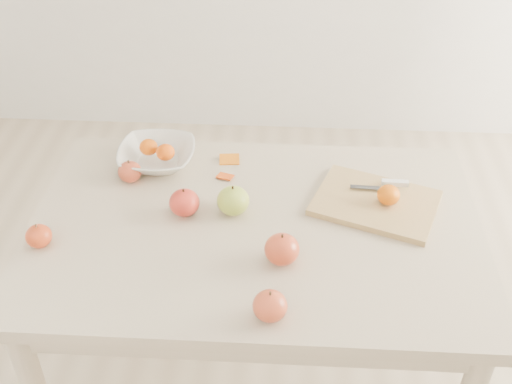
{
  "coord_description": "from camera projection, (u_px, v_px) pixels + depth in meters",
  "views": [
    {
      "loc": [
        0.08,
        -1.3,
        1.84
      ],
      "look_at": [
        0.0,
        0.05,
        0.82
      ],
      "focal_mm": 45.0,
      "sensor_mm": 36.0,
      "label": 1
    }
  ],
  "objects": [
    {
      "name": "apple_green",
      "position": [
        233.0,
        201.0,
        1.72
      ],
      "size": [
        0.09,
        0.09,
        0.08
      ],
      "primitive_type": "ellipsoid",
      "color": "olive",
      "rests_on": "table"
    },
    {
      "name": "apple_red_d",
      "position": [
        39.0,
        236.0,
        1.62
      ],
      "size": [
        0.07,
        0.07,
        0.06
      ],
      "primitive_type": "ellipsoid",
      "color": "maroon",
      "rests_on": "table"
    },
    {
      "name": "paring_knife",
      "position": [
        390.0,
        184.0,
        1.8
      ],
      "size": [
        0.17,
        0.05,
        0.01
      ],
      "color": "white",
      "rests_on": "cutting_board"
    },
    {
      "name": "board_tangerine",
      "position": [
        389.0,
        195.0,
        1.73
      ],
      "size": [
        0.06,
        0.06,
        0.05
      ],
      "primitive_type": "ellipsoid",
      "color": "#CE5807",
      "rests_on": "cutting_board"
    },
    {
      "name": "bowl_tangerine_far",
      "position": [
        165.0,
        152.0,
        1.88
      ],
      "size": [
        0.06,
        0.06,
        0.05
      ],
      "primitive_type": "ellipsoid",
      "color": "#E14207",
      "rests_on": "fruit_bowl"
    },
    {
      "name": "orange_peel_a",
      "position": [
        229.0,
        161.0,
        1.94
      ],
      "size": [
        0.06,
        0.05,
        0.01
      ],
      "primitive_type": "cube",
      "rotation": [
        0.21,
        0.0,
        0.09
      ],
      "color": "orange",
      "rests_on": "table"
    },
    {
      "name": "apple_red_e",
      "position": [
        282.0,
        249.0,
        1.56
      ],
      "size": [
        0.09,
        0.09,
        0.08
      ],
      "primitive_type": "ellipsoid",
      "color": "maroon",
      "rests_on": "table"
    },
    {
      "name": "apple_red_b",
      "position": [
        184.0,
        203.0,
        1.71
      ],
      "size": [
        0.08,
        0.08,
        0.07
      ],
      "primitive_type": "ellipsoid",
      "color": "#A00B14",
      "rests_on": "table"
    },
    {
      "name": "orange_peel_b",
      "position": [
        225.0,
        177.0,
        1.87
      ],
      "size": [
        0.05,
        0.05,
        0.01
      ],
      "primitive_type": "cube",
      "rotation": [
        -0.14,
        0.0,
        -0.3
      ],
      "color": "#C3430D",
      "rests_on": "table"
    },
    {
      "name": "fruit_bowl",
      "position": [
        157.0,
        156.0,
        1.91
      ],
      "size": [
        0.23,
        0.23,
        0.06
      ],
      "primitive_type": "imported",
      "color": "silver",
      "rests_on": "table"
    },
    {
      "name": "cutting_board",
      "position": [
        375.0,
        203.0,
        1.76
      ],
      "size": [
        0.38,
        0.33,
        0.02
      ],
      "primitive_type": "cube",
      "rotation": [
        0.0,
        0.0,
        -0.36
      ],
      "color": "tan",
      "rests_on": "table"
    },
    {
      "name": "bowl_tangerine_near",
      "position": [
        149.0,
        147.0,
        1.91
      ],
      "size": [
        0.05,
        0.05,
        0.05
      ],
      "primitive_type": "ellipsoid",
      "color": "#D44807",
      "rests_on": "fruit_bowl"
    },
    {
      "name": "table",
      "position": [
        255.0,
        252.0,
        1.76
      ],
      "size": [
        1.2,
        0.8,
        0.75
      ],
      "color": "#C6B496",
      "rests_on": "ground"
    },
    {
      "name": "apple_red_a",
      "position": [
        130.0,
        172.0,
        1.84
      ],
      "size": [
        0.07,
        0.07,
        0.06
      ],
      "primitive_type": "ellipsoid",
      "color": "maroon",
      "rests_on": "table"
    },
    {
      "name": "apple_red_c",
      "position": [
        270.0,
        306.0,
        1.42
      ],
      "size": [
        0.08,
        0.08,
        0.07
      ],
      "primitive_type": "ellipsoid",
      "color": "maroon",
      "rests_on": "table"
    }
  ]
}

